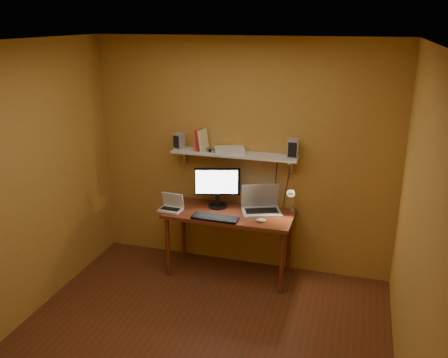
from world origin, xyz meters
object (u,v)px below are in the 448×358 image
(monitor, at_px, (217,185))
(desk_lamp, at_px, (292,197))
(netbook, at_px, (172,205))
(shelf_camera, at_px, (210,150))
(mouse, at_px, (261,220))
(keyboard, at_px, (215,218))
(speaker_left, at_px, (179,141))
(wall_shelf, at_px, (234,154))
(speaker_right, at_px, (293,149))
(router, at_px, (230,150))
(desk, at_px, (229,220))
(laptop, at_px, (261,204))

(monitor, xyz_separation_m, desk_lamp, (0.83, 0.00, -0.05))
(netbook, height_order, shelf_camera, shelf_camera)
(monitor, bearing_deg, mouse, -41.68)
(keyboard, height_order, speaker_left, speaker_left)
(wall_shelf, distance_m, netbook, 0.89)
(netbook, bearing_deg, speaker_right, 17.11)
(wall_shelf, bearing_deg, router, 176.56)
(mouse, xyz_separation_m, desk_lamp, (0.27, 0.27, 0.19))
(desk_lamp, bearing_deg, wall_shelf, 174.12)
(desk, xyz_separation_m, speaker_right, (0.64, 0.18, 0.81))
(mouse, bearing_deg, speaker_right, 40.61)
(monitor, xyz_separation_m, speaker_right, (0.81, 0.06, 0.47))
(monitor, relative_size, netbook, 1.88)
(speaker_right, height_order, router, speaker_right)
(desk_lamp, xyz_separation_m, router, (-0.71, 0.07, 0.44))
(monitor, height_order, mouse, monitor)
(keyboard, xyz_separation_m, speaker_left, (-0.55, 0.40, 0.70))
(monitor, xyz_separation_m, netbook, (-0.46, -0.23, -0.20))
(keyboard, distance_m, speaker_right, 1.10)
(desk, height_order, shelf_camera, shelf_camera)
(desk, distance_m, netbook, 0.66)
(monitor, relative_size, speaker_right, 2.44)
(wall_shelf, distance_m, speaker_right, 0.65)
(netbook, distance_m, speaker_left, 0.72)
(netbook, distance_m, mouse, 1.03)
(monitor, bearing_deg, speaker_left, 155.58)
(mouse, bearing_deg, netbook, 165.32)
(monitor, xyz_separation_m, router, (0.12, 0.07, 0.40))
(wall_shelf, height_order, netbook, wall_shelf)
(keyboard, height_order, desk_lamp, desk_lamp)
(router, bearing_deg, desk_lamp, -5.69)
(monitor, distance_m, laptop, 0.52)
(netbook, distance_m, router, 0.89)
(wall_shelf, relative_size, router, 4.30)
(monitor, height_order, speaker_left, speaker_left)
(shelf_camera, relative_size, router, 0.28)
(wall_shelf, xyz_separation_m, router, (-0.05, 0.00, 0.04))
(monitor, distance_m, keyboard, 0.42)
(monitor, height_order, shelf_camera, shelf_camera)
(laptop, height_order, mouse, laptop)
(speaker_right, bearing_deg, laptop, -173.79)
(monitor, relative_size, laptop, 1.00)
(laptop, bearing_deg, router, 150.77)
(keyboard, bearing_deg, desk, 67.24)
(wall_shelf, relative_size, laptop, 2.84)
(netbook, height_order, speaker_right, speaker_right)
(speaker_right, bearing_deg, desk, -164.90)
(desk_lamp, height_order, shelf_camera, shelf_camera)
(laptop, xyz_separation_m, speaker_left, (-0.96, 0.05, 0.63))
(monitor, distance_m, speaker_left, 0.66)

